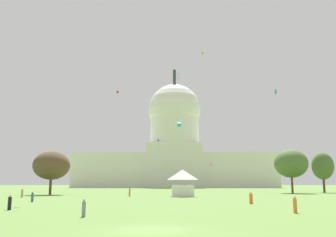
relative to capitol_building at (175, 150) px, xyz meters
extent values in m
plane|color=olive|center=(1.26, -193.18, -21.80)|extent=(800.00, 800.00, 0.00)
cube|color=silver|center=(-28.64, 0.00, -12.11)|extent=(57.28, 25.72, 19.38)
cube|color=silver|center=(28.64, 0.00, -12.11)|extent=(57.28, 25.72, 19.38)
cube|color=silver|center=(0.00, 0.00, -9.43)|extent=(31.09, 28.29, 24.75)
cylinder|color=silver|center=(0.00, 0.00, 13.22)|extent=(28.54, 28.54, 20.55)
sphere|color=silver|center=(0.00, 0.00, 23.49)|extent=(30.62, 30.62, 30.62)
cylinder|color=#2D3833|center=(0.00, 0.00, 43.51)|extent=(1.80, 1.80, 9.42)
cube|color=white|center=(3.56, -138.59, -20.63)|extent=(4.61, 5.34, 2.35)
pyramid|color=white|center=(3.56, -138.59, -17.33)|extent=(4.84, 5.60, 2.13)
cylinder|color=brown|center=(33.37, -113.62, -18.97)|extent=(0.57, 0.57, 5.66)
ellipsoid|color=#4C6633|center=(33.37, -113.62, -13.84)|extent=(12.24, 12.28, 7.68)
cylinder|color=brown|center=(-27.52, -128.65, -19.38)|extent=(0.61, 0.61, 4.84)
ellipsoid|color=brown|center=(-27.52, -128.65, -14.94)|extent=(11.80, 11.70, 6.74)
cylinder|color=#4C3823|center=(44.15, -107.55, -19.20)|extent=(0.63, 0.63, 5.21)
ellipsoid|color=#4C6633|center=(44.15, -107.55, -14.26)|extent=(7.17, 6.51, 7.77)
cylinder|color=tan|center=(-27.52, -144.41, -21.07)|extent=(0.56, 0.56, 1.47)
sphere|color=brown|center=(-27.52, -144.41, -20.23)|extent=(0.27, 0.27, 0.21)
cylinder|color=gray|center=(-5.11, -184.76, -21.17)|extent=(0.44, 0.44, 1.26)
sphere|color=beige|center=(-5.11, -184.76, -20.41)|extent=(0.34, 0.34, 0.25)
cylinder|color=orange|center=(13.94, -180.21, -21.12)|extent=(0.42, 0.42, 1.36)
sphere|color=beige|center=(13.94, -180.21, -20.31)|extent=(0.31, 0.31, 0.26)
cylinder|color=black|center=(-14.99, -177.08, -21.13)|extent=(0.52, 0.52, 1.36)
sphere|color=tan|center=(-14.99, -177.08, -20.34)|extent=(0.31, 0.31, 0.22)
cylinder|color=orange|center=(12.71, -164.56, -21.11)|extent=(0.64, 0.64, 1.38)
sphere|color=tan|center=(12.71, -164.56, -20.31)|extent=(0.32, 0.32, 0.23)
cylinder|color=#3D5684|center=(-19.12, -160.51, -21.16)|extent=(0.38, 0.38, 1.29)
sphere|color=tan|center=(-19.12, -160.51, -20.39)|extent=(0.25, 0.25, 0.24)
cylinder|color=orange|center=(-7.67, -136.76, -21.06)|extent=(0.48, 0.48, 1.49)
sphere|color=brown|center=(-7.67, -136.76, -20.21)|extent=(0.27, 0.27, 0.20)
cube|color=pink|center=(17.47, -42.75, -10.69)|extent=(0.98, 0.83, 1.18)
cylinder|color=pink|center=(17.46, -42.75, -12.12)|extent=(0.31, 0.12, 1.74)
cube|color=gold|center=(11.76, -82.39, 28.84)|extent=(0.81, 0.76, 0.49)
cube|color=gold|center=(11.76, -82.39, 29.32)|extent=(0.81, 0.76, 0.49)
cylinder|color=#8CD133|center=(11.78, -82.39, 27.97)|extent=(0.11, 0.16, 1.40)
cube|color=teal|center=(23.77, -137.98, 0.38)|extent=(0.61, 0.40, 1.13)
pyramid|color=blue|center=(2.39, -62.24, 26.93)|extent=(1.46, 1.12, 0.10)
cylinder|color=blue|center=(2.62, -61.97, 25.23)|extent=(0.12, 0.24, 2.06)
cube|color=purple|center=(-4.62, -85.00, -4.32)|extent=(0.67, 0.64, 0.36)
cube|color=purple|center=(-4.62, -85.00, -3.96)|extent=(0.67, 0.64, 0.36)
cylinder|color=#8CD133|center=(-4.55, -85.00, -5.82)|extent=(0.34, 0.45, 2.71)
pyramid|color=yellow|center=(-8.36, -34.48, 17.44)|extent=(1.35, 1.43, 0.11)
cylinder|color=yellow|center=(-8.64, -34.65, 15.96)|extent=(0.28, 0.20, 1.48)
cube|color=#33BCDB|center=(2.89, -122.38, -4.56)|extent=(1.01, 1.10, 0.77)
cube|color=#33BCDB|center=(2.89, -122.38, -4.04)|extent=(1.01, 1.10, 0.77)
cube|color=red|center=(-26.13, -47.16, 22.83)|extent=(1.17, 1.14, 0.54)
cube|color=red|center=(-26.13, -47.16, 23.30)|extent=(1.17, 1.14, 0.54)
cylinder|color=#33BCDB|center=(-26.12, -47.16, 21.40)|extent=(0.22, 0.38, 2.44)
camera|label=1|loc=(3.03, -216.75, -18.93)|focal=39.81mm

